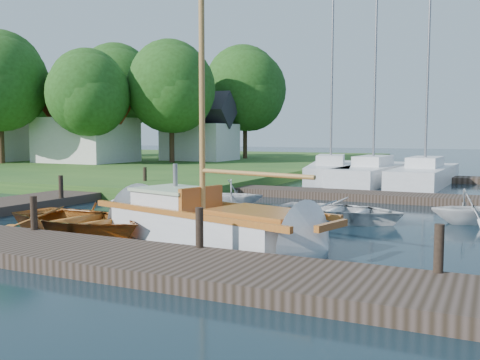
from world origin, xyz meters
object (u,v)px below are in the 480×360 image
at_px(tender_a, 151,195).
at_px(marina_boat_1, 373,172).
at_px(marina_boat_0, 331,170).
at_px(mooring_post_3, 439,248).
at_px(mooring_post_2, 199,227).
at_px(tender_c, 340,208).
at_px(tree_2, 89,93).
at_px(dinghy, 79,216).
at_px(house_a, 86,128).
at_px(tender_d, 469,205).
at_px(tree_5, 28,100).
at_px(mooring_post_1, 34,213).
at_px(house_c, 200,133).
at_px(mooring_post_4, 61,187).
at_px(marina_boat_2, 425,174).
at_px(tree_7, 245,89).
at_px(tree_1, 0,82).
at_px(sailboat, 214,227).
at_px(tree_4, 117,88).
at_px(mooring_post_5, 145,176).
at_px(tender_b, 234,192).
at_px(tree_3, 172,87).

bearing_deg(tender_a, marina_boat_1, -0.74).
bearing_deg(marina_boat_0, mooring_post_3, -171.82).
bearing_deg(marina_boat_0, marina_boat_1, -109.99).
distance_m(mooring_post_2, tender_a, 9.03).
height_order(tender_c, tree_2, tree_2).
distance_m(dinghy, house_a, 26.14).
height_order(tender_c, marina_boat_0, marina_boat_0).
xyz_separation_m(tender_d, tree_5, (-36.15, 17.82, 4.87)).
distance_m(mooring_post_1, house_c, 29.22).
distance_m(mooring_post_3, mooring_post_4, 13.93).
distance_m(marina_boat_2, tree_7, 20.60).
bearing_deg(tender_c, mooring_post_3, -145.16).
distance_m(tender_a, house_c, 22.48).
bearing_deg(tree_1, tree_5, 126.87).
bearing_deg(tree_5, house_c, 6.95).
bearing_deg(sailboat, mooring_post_4, 173.77).
relative_size(tender_c, tree_5, 0.47).
bearing_deg(tender_d, tree_1, 48.14).
distance_m(tender_d, tree_4, 34.91).
bearing_deg(marina_boat_1, tree_4, 74.36).
height_order(dinghy, house_a, house_a).
distance_m(tender_a, tree_2, 18.93).
xyz_separation_m(mooring_post_1, tree_1, (-21.00, 17.05, 5.39)).
distance_m(tender_d, marina_boat_1, 12.87).
distance_m(mooring_post_1, mooring_post_2, 4.50).
bearing_deg(marina_boat_2, house_c, 68.25).
height_order(tender_c, tree_1, tree_1).
distance_m(tender_d, tree_2, 27.29).
relative_size(mooring_post_5, tree_4, 0.08).
height_order(house_a, tree_2, tree_2).
distance_m(dinghy, marina_boat_1, 18.07).
distance_m(mooring_post_5, marina_boat_0, 10.91).
bearing_deg(tender_b, tender_a, 89.73).
relative_size(tender_d, tree_5, 0.26).
bearing_deg(tree_3, sailboat, -55.02).
height_order(tree_1, tree_3, tree_1).
distance_m(mooring_post_2, dinghy, 4.62).
bearing_deg(mooring_post_4, tree_2, 128.05).
xyz_separation_m(mooring_post_3, marina_boat_0, (-7.36, 19.33, -0.13)).
bearing_deg(mooring_post_1, mooring_post_3, 0.00).
bearing_deg(tree_2, sailboat, -42.34).
height_order(dinghy, tree_1, tree_1).
bearing_deg(marina_boat_2, dinghy, 162.61).
xyz_separation_m(tree_1, tree_7, (12.00, 14.00, 0.11)).
bearing_deg(tender_d, house_a, 38.42).
bearing_deg(mooring_post_5, mooring_post_1, -68.20).
height_order(mooring_post_4, marina_boat_1, marina_boat_1).
bearing_deg(tender_b, mooring_post_4, 100.82).
distance_m(mooring_post_1, house_a, 27.11).
height_order(mooring_post_3, tender_d, tender_d).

